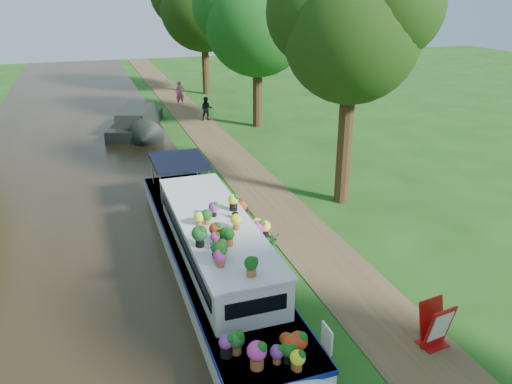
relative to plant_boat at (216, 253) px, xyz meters
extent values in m
plane|color=#1A4C13|center=(2.25, 1.00, -0.85)|extent=(100.00, 100.00, 0.00)
cube|color=black|center=(-3.75, 1.00, -0.84)|extent=(10.00, 100.00, 0.02)
cube|color=brown|center=(3.45, 1.00, -0.84)|extent=(2.20, 100.00, 0.03)
cube|color=white|center=(0.00, 0.85, -0.46)|extent=(2.20, 12.00, 0.75)
cube|color=navy|center=(0.00, 0.85, -0.14)|extent=(2.24, 12.04, 0.12)
cube|color=white|center=(0.00, 0.05, 0.44)|extent=(1.80, 7.00, 1.05)
cube|color=white|center=(0.00, 0.05, 1.00)|extent=(1.90, 7.10, 0.06)
cube|color=black|center=(0.91, 0.05, 0.52)|extent=(0.03, 6.40, 0.38)
cube|color=black|center=(-0.91, 0.05, 0.52)|extent=(0.03, 6.40, 0.38)
cube|color=black|center=(0.00, 5.15, 1.07)|extent=(1.90, 2.40, 0.10)
cube|color=white|center=(1.15, -4.55, 0.22)|extent=(0.04, 0.45, 0.55)
imported|color=#134A17|center=(-0.53, -2.01, 1.23)|extent=(0.26, 0.24, 0.41)
imported|color=#134A17|center=(0.56, -0.06, 1.20)|extent=(0.28, 0.28, 0.35)
cylinder|color=#312010|center=(6.05, 4.00, 1.42)|extent=(0.56, 0.56, 4.55)
sphere|color=black|center=(6.05, 4.00, 5.38)|extent=(4.80, 4.80, 4.80)
sphere|color=black|center=(7.01, 3.28, 6.34)|extent=(3.60, 3.60, 3.60)
sphere|color=black|center=(5.21, 4.84, 6.10)|extent=(3.84, 3.84, 3.84)
cylinder|color=#312010|center=(6.75, 16.00, 1.07)|extent=(0.56, 0.56, 3.85)
sphere|color=#134A17|center=(6.75, 16.00, 5.10)|extent=(6.00, 6.00, 6.00)
sphere|color=#134A17|center=(7.95, 15.10, 6.30)|extent=(4.50, 4.50, 4.50)
sphere|color=#134A17|center=(5.70, 17.05, 6.00)|extent=(4.80, 4.80, 4.80)
cylinder|color=#312010|center=(6.25, 27.00, 1.25)|extent=(0.56, 0.56, 4.20)
sphere|color=black|center=(6.25, 27.00, 5.66)|extent=(6.60, 6.60, 6.60)
cube|color=black|center=(-0.27, 17.57, -0.52)|extent=(3.94, 6.62, 0.63)
cube|color=black|center=(-0.27, 17.04, 0.17)|extent=(2.69, 4.00, 0.74)
cube|color=#AD0F0C|center=(4.00, -4.36, -0.81)|extent=(0.67, 0.58, 0.03)
cube|color=#AD0F0C|center=(4.00, -4.50, -0.27)|extent=(0.72, 0.36, 1.10)
cube|color=#AD0F0C|center=(4.00, -4.23, -0.27)|extent=(0.72, 0.36, 1.10)
cube|color=white|center=(4.00, -4.54, -0.21)|extent=(0.55, 0.25, 0.76)
imported|color=#CA5382|center=(3.45, 23.31, 0.02)|extent=(0.64, 0.44, 1.69)
imported|color=black|center=(4.15, 18.23, -0.08)|extent=(0.83, 0.71, 1.49)
imported|color=#1F6727|center=(2.30, 1.50, -0.66)|extent=(0.42, 0.39, 0.38)
camera|label=1|loc=(-2.90, -11.92, 6.79)|focal=35.00mm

